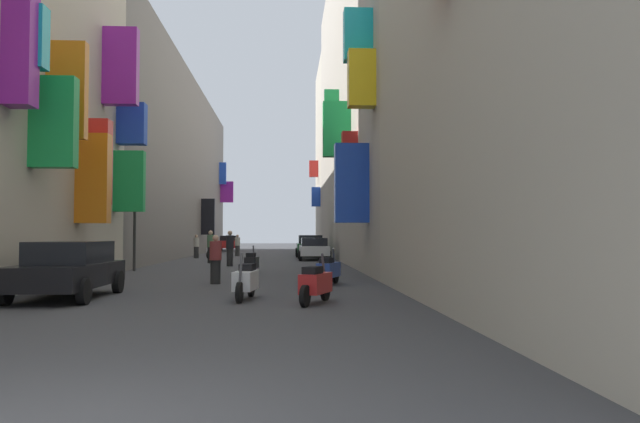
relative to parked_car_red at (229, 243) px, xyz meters
The scene contains 21 objects.
ground_plane 22.73m from the parked_car_red, 80.85° to the right, with size 140.00×140.00×0.00m, color #424244.
building_left_mid_b 35.84m from the parked_car_red, 97.20° to the right, with size 7.28×6.39×19.32m.
building_left_mid_c 13.91m from the parked_car_red, 110.32° to the right, with size 7.32×38.84×13.22m.
building_right_mid_a 37.87m from the parked_car_red, 71.92° to the right, with size 7.28×3.94×15.29m.
building_right_mid_b 23.80m from the parked_car_red, 57.83° to the right, with size 7.34×29.97×20.60m.
building_right_mid_c 14.47m from the parked_car_red, 10.03° to the left, with size 6.90×11.04×18.31m.
parked_car_red is the anchor object (origin of this frame).
parked_car_black 41.93m from the parked_car_red, 89.75° to the right, with size 1.88×4.05×1.39m.
parked_car_white 21.65m from the parked_car_red, 70.63° to the right, with size 1.91×4.11×1.35m.
parked_car_green 16.95m from the parked_car_red, 65.08° to the right, with size 1.98×3.96×1.51m.
scooter_black 33.78m from the parked_car_red, 82.91° to the right, with size 0.53×1.79×1.13m.
scooter_white 42.74m from the parked_car_red, 83.87° to the right, with size 0.58×1.90×1.13m.
scooter_silver 17.00m from the parked_car_red, 87.84° to the right, with size 0.77×1.82×1.13m.
scooter_red 43.83m from the parked_car_red, 81.87° to the right, with size 0.83×1.78×1.13m.
scooter_blue 39.01m from the parked_car_red, 79.91° to the right, with size 0.84×1.85×1.13m.
pedestrian_crossing 13.73m from the parked_car_red, 81.83° to the right, with size 0.52×0.52×1.55m.
pedestrian_near_left 17.31m from the parked_car_red, 91.44° to the right, with size 0.52×0.52×1.55m.
pedestrian_near_right 37.95m from the parked_car_red, 85.04° to the right, with size 0.50×0.50×1.55m.
pedestrian_mid_street 27.44m from the parked_car_red, 84.30° to the right, with size 0.51×0.51×1.75m.
pedestrian_far_away 24.16m from the parked_car_red, 86.75° to the right, with size 0.44×0.44×1.78m.
traffic_light_near_corner 31.05m from the parked_car_red, 91.84° to the right, with size 0.26×0.34×3.97m.
Camera 1 is at (1.94, -4.44, 1.57)m, focal length 33.39 mm.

